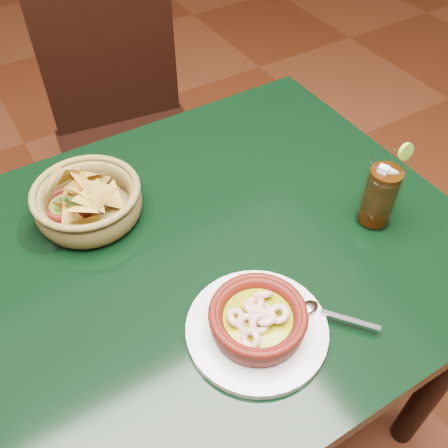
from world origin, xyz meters
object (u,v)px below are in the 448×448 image
chip_basket (88,201)px  shrimp_plate (258,321)px  dining_table (157,301)px  cola_drink (381,192)px  dining_chair (129,132)px

chip_basket → shrimp_plate: bearing=-71.0°
dining_table → cola_drink: (0.42, -0.11, 0.17)m
shrimp_plate → dining_chair: bearing=81.0°
chip_basket → cola_drink: bearing=-32.6°
shrimp_plate → chip_basket: size_ratio=1.18×
cola_drink → dining_chair: bearing=102.9°
cola_drink → dining_table: bearing=165.1°
dining_chair → chip_basket: size_ratio=3.88×
shrimp_plate → chip_basket: chip_basket is taller
dining_table → chip_basket: (-0.04, 0.18, 0.14)m
dining_table → dining_chair: dining_chair is taller
shrimp_plate → chip_basket: (-0.13, 0.39, 0.01)m
dining_chair → chip_basket: 0.66m
shrimp_plate → dining_table: bearing=114.4°
dining_chair → chip_basket: (-0.28, -0.52, 0.28)m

